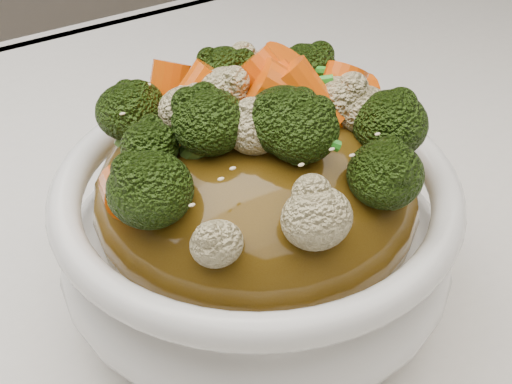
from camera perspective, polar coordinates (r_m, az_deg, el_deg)
tablecloth at (r=0.49m, az=-1.10°, el=-9.74°), size 1.20×0.80×0.04m
bowl at (r=0.45m, az=-0.00°, el=-3.40°), size 0.26×0.26×0.09m
sauce_base at (r=0.43m, az=-0.00°, el=-0.33°), size 0.21×0.21×0.10m
carrots at (r=0.39m, az=-0.00°, el=7.10°), size 0.21×0.21×0.05m
broccoli at (r=0.39m, az=-0.00°, el=6.97°), size 0.21×0.21×0.05m
cauliflower at (r=0.39m, az=-0.00°, el=6.71°), size 0.21×0.21×0.04m
scallions at (r=0.39m, az=-0.00°, el=7.23°), size 0.16×0.16×0.02m
sesame_seeds at (r=0.39m, az=-0.00°, el=7.23°), size 0.19×0.19×0.01m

